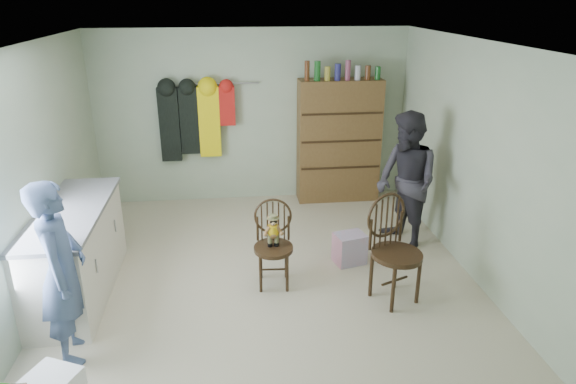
{
  "coord_description": "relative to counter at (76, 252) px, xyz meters",
  "views": [
    {
      "loc": [
        -0.35,
        -4.87,
        2.93
      ],
      "look_at": [
        0.25,
        0.2,
        0.95
      ],
      "focal_mm": 32.0,
      "sensor_mm": 36.0,
      "label": 1
    }
  ],
  "objects": [
    {
      "name": "chair_far",
      "position": [
        3.18,
        -0.46,
        0.12
      ],
      "size": [
        0.64,
        0.64,
        1.11
      ],
      "rotation": [
        0.0,
        0.0,
        0.41
      ],
      "color": "black",
      "rests_on": "ground"
    },
    {
      "name": "person_right",
      "position": [
        3.67,
        0.64,
        0.37
      ],
      "size": [
        0.83,
        0.96,
        1.68
      ],
      "primitive_type": "imported",
      "rotation": [
        0.0,
        0.0,
        -1.3
      ],
      "color": "#2D2B33",
      "rests_on": "ground"
    },
    {
      "name": "room_walls",
      "position": [
        1.95,
        0.53,
        1.11
      ],
      "size": [
        5.0,
        5.0,
        5.0
      ],
      "color": "#AFBD9E",
      "rests_on": "ground"
    },
    {
      "name": "counter",
      "position": [
        0.0,
        0.0,
        0.0
      ],
      "size": [
        0.64,
        1.86,
        0.94
      ],
      "color": "silver",
      "rests_on": "ground"
    },
    {
      "name": "striped_bag",
      "position": [
        2.93,
        0.3,
        -0.29
      ],
      "size": [
        0.39,
        0.34,
        0.36
      ],
      "primitive_type": "cube",
      "rotation": [
        0.0,
        0.0,
        0.25
      ],
      "color": "pink",
      "rests_on": "ground"
    },
    {
      "name": "coat_rack",
      "position": [
        1.12,
        2.38,
        0.78
      ],
      "size": [
        1.42,
        0.12,
        1.09
      ],
      "color": "#99999E",
      "rests_on": "ground"
    },
    {
      "name": "chair_front",
      "position": [
        2.02,
        -0.04,
        0.06
      ],
      "size": [
        0.44,
        0.44,
        0.93
      ],
      "rotation": [
        0.0,
        0.0,
        -0.07
      ],
      "color": "black",
      "rests_on": "ground"
    },
    {
      "name": "person_left",
      "position": [
        0.19,
        -1.01,
        0.33
      ],
      "size": [
        0.45,
        0.62,
        1.6
      ],
      "primitive_type": "imported",
      "rotation": [
        0.0,
        0.0,
        1.69
      ],
      "color": "#45577E",
      "rests_on": "ground"
    },
    {
      "name": "ground_plane",
      "position": [
        1.95,
        0.0,
        -0.47
      ],
      "size": [
        5.0,
        5.0,
        0.0
      ],
      "primitive_type": "plane",
      "color": "beige",
      "rests_on": "ground"
    },
    {
      "name": "dresser",
      "position": [
        3.2,
        2.3,
        0.44
      ],
      "size": [
        1.2,
        0.39,
        2.07
      ],
      "color": "brown",
      "rests_on": "ground"
    }
  ]
}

